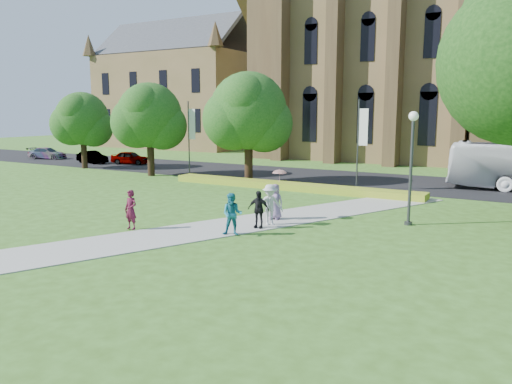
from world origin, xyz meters
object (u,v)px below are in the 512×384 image
Objects in this scene: car_1 at (92,157)px; car_2 at (47,153)px; car_0 at (130,158)px; pedestrian_0 at (131,210)px; streetlamp at (412,154)px.

car_2 reaches higher than car_1.
car_0 reaches higher than car_2.
car_2 is (-7.81, 0.70, 0.00)m from car_1.
car_2 is (-11.86, -0.49, -0.03)m from car_0.
car_0 is 0.90× the size of car_2.
streetlamp is at bearing 34.55° from pedestrian_0.
car_1 is at bearing 160.88° from streetlamp.
car_2 is (-42.08, 12.58, -2.66)m from streetlamp.
streetlamp is 1.42× the size of car_1.
car_0 is 4.22m from car_1.
car_1 is at bearing 91.34° from car_0.
streetlamp is 1.39× the size of car_0.
pedestrian_0 is at bearing -121.68° from car_1.
car_1 is (-4.05, -1.20, -0.04)m from car_0.
car_0 is (-30.22, 13.07, -2.63)m from streetlamp.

